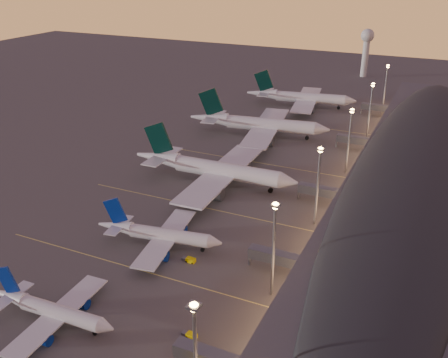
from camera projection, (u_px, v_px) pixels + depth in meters
The scene contains 12 objects.
ground at pixel (150, 261), 139.02m from camera, with size 700.00×700.00×0.00m, color #484542.
airliner_narrow_south at pixel (51, 310), 114.69m from camera, with size 34.19×30.51×12.23m.
airliner_narrow_north at pixel (159, 234), 145.15m from camera, with size 38.51×34.76×13.77m.
airliner_wide_near at pixel (213, 169), 184.82m from camera, with size 65.17×59.22×20.89m.
airliner_wide_mid at pixel (258, 124), 233.58m from camera, with size 66.52×61.27×21.32m.
airliner_wide_far at pixel (301, 98), 278.92m from camera, with size 61.15×56.35×19.60m.
terminal_building at pixel (415, 175), 171.63m from camera, with size 56.35×255.00×17.46m.
light_masts at pixel (338, 147), 171.78m from camera, with size 2.20×217.20×25.90m.
radar_tower at pixel (367, 45), 341.33m from camera, with size 9.00×9.00×32.50m.
lane_markings at pixel (213, 202), 172.11m from camera, with size 90.00×180.36×0.00m.
baggage_tug_b at pixel (190, 335), 111.02m from camera, with size 3.74×1.86×1.08m.
baggage_tug_c at pixel (189, 260), 138.41m from camera, with size 4.04×1.93×1.18m.
Camera 1 is at (68.29, -97.82, 77.74)m, focal length 40.00 mm.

